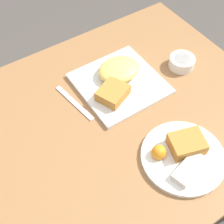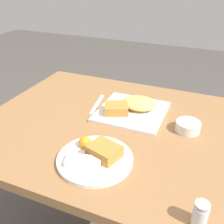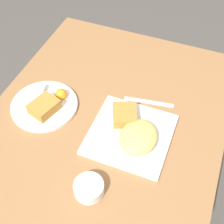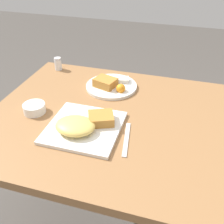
{
  "view_description": "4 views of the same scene",
  "coord_description": "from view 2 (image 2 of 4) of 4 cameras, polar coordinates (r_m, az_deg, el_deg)",
  "views": [
    {
      "loc": [
        0.36,
        0.49,
        1.56
      ],
      "look_at": [
        0.04,
        0.0,
        0.79
      ],
      "focal_mm": 50.0,
      "sensor_mm": 36.0,
      "label": 1
    },
    {
      "loc": [
        -0.36,
        0.82,
        1.31
      ],
      "look_at": [
        -0.02,
        -0.01,
        0.8
      ],
      "focal_mm": 42.0,
      "sensor_mm": 36.0,
      "label": 2
    },
    {
      "loc": [
        -0.68,
        -0.28,
        1.63
      ],
      "look_at": [
        -0.02,
        -0.02,
        0.78
      ],
      "focal_mm": 50.0,
      "sensor_mm": 36.0,
      "label": 3
    },
    {
      "loc": [
        0.26,
        -0.84,
        1.38
      ],
      "look_at": [
        0.02,
        -0.01,
        0.78
      ],
      "focal_mm": 42.0,
      "sensor_mm": 36.0,
      "label": 4
    }
  ],
  "objects": [
    {
      "name": "dining_table",
      "position": [
        1.11,
        -0.98,
        -6.17
      ],
      "size": [
        1.0,
        0.84,
        0.75
      ],
      "color": "olive",
      "rests_on": "ground_plane"
    },
    {
      "name": "salt_shaker",
      "position": [
        0.71,
        18.63,
        -20.48
      ],
      "size": [
        0.04,
        0.04,
        0.07
      ],
      "color": "white",
      "rests_on": "dining_table"
    },
    {
      "name": "plate_oval_far",
      "position": [
        0.86,
        -3.59,
        -9.62
      ],
      "size": [
        0.25,
        0.25,
        0.05
      ],
      "color": "white",
      "rests_on": "dining_table"
    },
    {
      "name": "plate_square_near",
      "position": [
        1.12,
        4.49,
        0.88
      ],
      "size": [
        0.28,
        0.28,
        0.06
      ],
      "color": "white",
      "rests_on": "dining_table"
    },
    {
      "name": "sauce_ramekin",
      "position": [
        1.04,
        16.23,
        -3.0
      ],
      "size": [
        0.09,
        0.09,
        0.04
      ],
      "color": "white",
      "rests_on": "dining_table"
    },
    {
      "name": "butter_knife",
      "position": [
        1.19,
        -3.27,
        1.75
      ],
      "size": [
        0.04,
        0.19,
        0.0
      ],
      "rotation": [
        0.0,
        0.0,
        1.72
      ],
      "color": "silver",
      "rests_on": "dining_table"
    }
  ]
}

